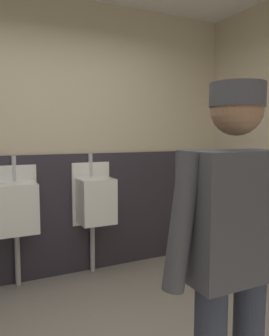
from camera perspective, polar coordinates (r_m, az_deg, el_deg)
name	(u,v)px	position (r m, az deg, el deg)	size (l,w,h in m)	color
wall_back	(42,140)	(3.46, -15.47, 4.67)	(4.76, 0.12, 2.77)	beige
wainscot_band_back	(45,217)	(3.48, -14.90, -8.04)	(4.16, 0.03, 1.24)	#2D2833
urinal_middle	(17,207)	(3.27, -19.34, -6.26)	(0.40, 0.34, 1.24)	white
urinal_right	(95,200)	(3.43, -6.76, -5.39)	(0.40, 0.34, 1.24)	white
person	(234,244)	(1.54, 16.56, -12.23)	(0.66, 0.60, 1.65)	#2D3342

